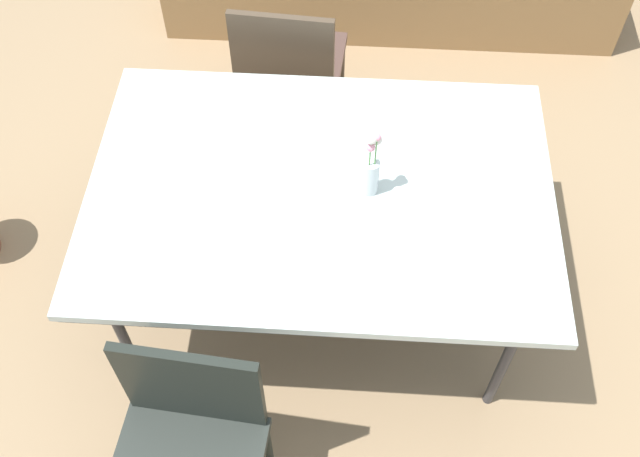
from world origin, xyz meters
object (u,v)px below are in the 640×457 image
at_px(dining_table, 320,195).
at_px(chair_near_left, 187,450).
at_px(chair_far_side, 289,66).
at_px(flower_vase, 371,168).

height_order(dining_table, chair_near_left, chair_near_left).
height_order(chair_far_side, flower_vase, flower_vase).
distance_m(chair_near_left, flower_vase, 1.08).
height_order(dining_table, flower_vase, flower_vase).
relative_size(dining_table, flower_vase, 5.54).
relative_size(dining_table, chair_far_side, 1.84).
height_order(dining_table, chair_far_side, chair_far_side).
distance_m(dining_table, chair_far_side, 0.91).
distance_m(chair_far_side, flower_vase, 1.01).
distance_m(dining_table, chair_near_left, 0.96).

